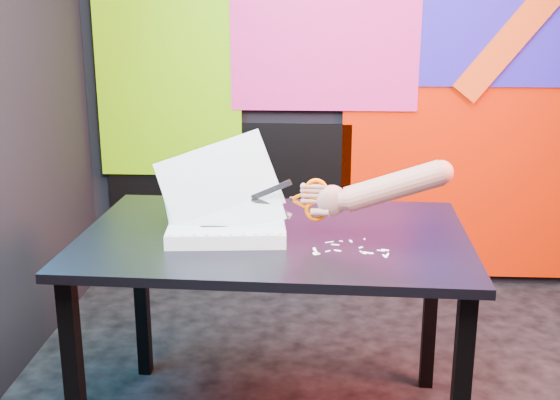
{
  "coord_description": "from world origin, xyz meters",
  "views": [
    {
      "loc": [
        -0.29,
        -2.15,
        1.49
      ],
      "look_at": [
        -0.4,
        0.03,
        0.87
      ],
      "focal_mm": 45.0,
      "sensor_mm": 36.0,
      "label": 1
    }
  ],
  "objects": [
    {
      "name": "room",
      "position": [
        0.0,
        0.0,
        1.35
      ],
      "size": [
        3.01,
        3.01,
        2.71
      ],
      "color": "#28282B",
      "rests_on": "ground"
    },
    {
      "name": "backdrop",
      "position": [
        0.06,
        1.46,
        0.96
      ],
      "size": [
        2.88,
        0.05,
        2.08
      ],
      "color": "red",
      "rests_on": "ground"
    },
    {
      "name": "work_table",
      "position": [
        -0.42,
        0.05,
        0.67
      ],
      "size": [
        1.3,
        0.89,
        0.75
      ],
      "rotation": [
        0.0,
        0.0,
        -0.04
      ],
      "color": "black",
      "rests_on": "ground"
    },
    {
      "name": "printout_stack",
      "position": [
        -0.57,
        0.02,
        0.78
      ],
      "size": [
        0.45,
        0.31,
        0.36
      ],
      "rotation": [
        0.0,
        0.0,
        0.08
      ],
      "color": "white",
      "rests_on": "work_table"
    },
    {
      "name": "scissors",
      "position": [
        -0.3,
        0.02,
        0.88
      ],
      "size": [
        0.25,
        0.03,
        0.14
      ],
      "rotation": [
        0.0,
        0.0,
        -0.07
      ],
      "color": "silver",
      "rests_on": "printout_stack"
    },
    {
      "name": "hand_forearm",
      "position": [
        -0.07,
        0.0,
        0.92
      ],
      "size": [
        0.46,
        0.1,
        0.19
      ],
      "rotation": [
        0.0,
        0.0,
        -0.07
      ],
      "color": "#AB6753",
      "rests_on": "work_table"
    },
    {
      "name": "paper_clippings",
      "position": [
        -0.17,
        -0.1,
        0.75
      ],
      "size": [
        0.24,
        0.18,
        0.0
      ],
      "color": "white",
      "rests_on": "work_table"
    }
  ]
}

